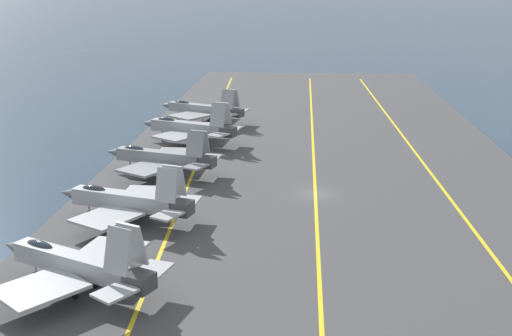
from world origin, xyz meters
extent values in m
plane|color=#23384C|center=(0.00, 0.00, 0.00)|extent=(2000.00, 2000.00, 0.00)
cube|color=#424244|center=(0.00, 0.00, 0.20)|extent=(202.76, 54.44, 0.40)
cube|color=yellow|center=(0.00, -14.97, 0.40)|extent=(182.43, 5.37, 0.01)
cube|color=yellow|center=(0.00, 0.00, 0.40)|extent=(182.49, 0.36, 0.01)
cube|color=yellow|center=(0.00, 14.97, 0.40)|extent=(182.26, 9.89, 0.01)
cube|color=#9EA3A8|center=(-25.29, 19.23, 2.72)|extent=(6.19, 10.85, 1.54)
cone|color=#5B5E60|center=(-22.50, 25.15, 2.72)|extent=(2.23, 2.55, 1.47)
cube|color=#38383A|center=(-28.14, 13.16, 2.72)|extent=(2.38, 2.41, 1.31)
ellipsoid|color=#232D38|center=(-23.83, 22.33, 3.45)|extent=(1.93, 2.84, 0.85)
cube|color=#9EA3A8|center=(-28.75, 20.43, 2.22)|extent=(7.53, 7.40, 0.28)
cube|color=#9EA3A8|center=(-22.15, 17.33, 2.22)|extent=(6.58, 5.89, 0.28)
cube|color=#9EA3A8|center=(-28.35, 14.61, 5.19)|extent=(1.83, 2.36, 3.35)
cube|color=#9EA3A8|center=(-26.89, 13.92, 5.19)|extent=(1.83, 2.36, 3.35)
cube|color=#9EA3A8|center=(-29.91, 14.50, 2.72)|extent=(3.52, 3.36, 0.20)
cube|color=#9EA3A8|center=(-25.98, 12.65, 2.72)|extent=(3.26, 2.79, 0.20)
cylinder|color=#B2B2B7|center=(-23.51, 23.02, 1.17)|extent=(0.16, 0.16, 1.55)
cylinder|color=black|center=(-23.51, 23.02, 0.70)|extent=(0.45, 0.64, 0.60)
cylinder|color=#B2B2B7|center=(-26.75, 18.65, 1.17)|extent=(0.16, 0.16, 1.55)
cylinder|color=black|center=(-26.75, 18.65, 0.70)|extent=(0.45, 0.64, 0.60)
cylinder|color=#B2B2B7|center=(-24.80, 17.73, 1.17)|extent=(0.16, 0.16, 1.55)
cylinder|color=black|center=(-24.80, 17.73, 0.70)|extent=(0.45, 0.64, 0.60)
cube|color=#9EA3A8|center=(-10.16, 19.40, 2.62)|extent=(4.64, 11.14, 1.63)
cone|color=#5B5E60|center=(-8.38, 25.61, 2.62)|extent=(2.07, 2.45, 1.55)
cube|color=#38383A|center=(-11.99, 13.04, 2.62)|extent=(2.30, 2.25, 1.38)
ellipsoid|color=#232D38|center=(-9.23, 22.65, 3.40)|extent=(1.61, 2.85, 0.90)
cube|color=#9EA3A8|center=(-13.74, 20.03, 2.09)|extent=(7.25, 6.96, 0.28)
cube|color=#9EA3A8|center=(-6.79, 18.04, 2.09)|extent=(5.76, 5.00, 0.28)
cube|color=#9EA3A8|center=(-12.48, 14.43, 5.07)|extent=(1.53, 2.29, 3.22)
cube|color=#9EA3A8|center=(-10.83, 13.96, 5.07)|extent=(1.53, 2.29, 3.22)
cube|color=#9EA3A8|center=(-13.99, 14.09, 2.62)|extent=(3.44, 3.12, 0.20)
cube|color=#9EA3A8|center=(-9.73, 12.86, 2.62)|extent=(3.01, 2.39, 0.20)
cylinder|color=#B2B2B7|center=(-9.02, 23.37, 1.10)|extent=(0.16, 0.16, 1.41)
cylinder|color=black|center=(-9.02, 23.37, 0.70)|extent=(0.38, 0.64, 0.60)
cylinder|color=#B2B2B7|center=(-11.57, 18.63, 1.10)|extent=(0.16, 0.16, 1.41)
cylinder|color=black|center=(-11.57, 18.63, 0.70)|extent=(0.38, 0.64, 0.60)
cylinder|color=#B2B2B7|center=(-9.38, 18.00, 1.10)|extent=(0.16, 0.16, 1.41)
cylinder|color=black|center=(-9.38, 18.00, 0.70)|extent=(0.38, 0.64, 0.60)
cube|color=gray|center=(5.99, 19.40, 2.75)|extent=(4.59, 11.18, 1.51)
cone|color=#5B5E60|center=(7.82, 25.65, 2.75)|extent=(1.97, 2.44, 1.43)
cube|color=#38383A|center=(4.12, 13.00, 2.75)|extent=(2.17, 2.23, 1.28)
ellipsoid|color=#232D38|center=(6.95, 22.67, 3.47)|extent=(1.56, 2.85, 0.83)
cube|color=gray|center=(2.42, 20.05, 2.26)|extent=(7.37, 7.07, 0.28)
cube|color=gray|center=(9.35, 18.03, 2.26)|extent=(5.90, 5.07, 0.28)
cube|color=gray|center=(3.70, 14.39, 4.99)|extent=(1.47, 2.29, 2.93)
cube|color=gray|center=(5.22, 13.95, 4.99)|extent=(1.47, 2.29, 2.93)
cube|color=gray|center=(2.18, 14.05, 2.75)|extent=(3.45, 3.14, 0.20)
cube|color=gray|center=(6.32, 12.84, 2.75)|extent=(3.02, 2.41, 0.20)
cylinder|color=#B2B2B7|center=(7.16, 23.40, 1.20)|extent=(0.16, 0.16, 1.60)
cylinder|color=black|center=(7.16, 23.40, 0.70)|extent=(0.38, 0.64, 0.60)
cylinder|color=#B2B2B7|center=(4.66, 18.61, 1.20)|extent=(0.16, 0.16, 1.60)
cylinder|color=black|center=(4.66, 18.61, 0.70)|extent=(0.38, 0.64, 0.60)
cylinder|color=#B2B2B7|center=(6.69, 18.01, 1.20)|extent=(0.16, 0.16, 1.60)
cylinder|color=black|center=(6.69, 18.01, 0.70)|extent=(0.38, 0.64, 0.60)
cube|color=#93999E|center=(22.15, 18.73, 2.92)|extent=(5.68, 11.53, 1.65)
cone|color=#5B5E60|center=(24.56, 25.09, 2.92)|extent=(2.25, 2.62, 1.57)
cube|color=#38383A|center=(19.69, 12.22, 2.92)|extent=(2.45, 2.45, 1.40)
ellipsoid|color=#232D38|center=(23.41, 22.06, 3.70)|extent=(1.85, 2.98, 0.91)
cube|color=#93999E|center=(18.74, 19.60, 2.38)|extent=(7.28, 7.20, 0.28)
cube|color=#93999E|center=(25.29, 17.12, 2.38)|extent=(5.90, 5.65, 0.28)
cube|color=#93999E|center=(19.33, 13.71, 5.40)|extent=(1.71, 2.42, 3.26)
cube|color=#93999E|center=(20.95, 13.10, 5.40)|extent=(1.71, 2.42, 3.26)
cube|color=#93999E|center=(17.78, 13.45, 2.92)|extent=(3.54, 3.33, 0.20)
cube|color=#93999E|center=(21.94, 11.88, 2.92)|extent=(3.16, 2.69, 0.20)
cylinder|color=#B2B2B7|center=(23.69, 22.80, 1.25)|extent=(0.16, 0.16, 1.70)
cylinder|color=black|center=(23.69, 22.80, 0.70)|extent=(0.42, 0.64, 0.60)
cylinder|color=#B2B2B7|center=(20.65, 18.03, 1.25)|extent=(0.16, 0.16, 1.70)
cylinder|color=black|center=(20.65, 18.03, 0.70)|extent=(0.42, 0.64, 0.60)
cylinder|color=#B2B2B7|center=(22.81, 17.21, 1.25)|extent=(0.16, 0.16, 1.70)
cylinder|color=black|center=(22.81, 17.21, 0.70)|extent=(0.42, 0.64, 0.60)
cube|color=gray|center=(37.19, 19.15, 2.81)|extent=(6.40, 11.77, 1.50)
cone|color=#5B5E60|center=(40.11, 25.63, 2.81)|extent=(2.25, 2.70, 1.43)
cube|color=#38383A|center=(34.20, 12.52, 2.81)|extent=(2.39, 2.52, 1.28)
ellipsoid|color=#232D38|center=(38.72, 22.54, 3.52)|extent=(1.98, 3.05, 0.83)
cube|color=gray|center=(33.76, 20.24, 2.32)|extent=(7.70, 7.65, 0.28)
cube|color=gray|center=(40.28, 17.31, 2.32)|extent=(6.49, 6.21, 0.28)
cube|color=gray|center=(34.03, 14.05, 5.08)|extent=(1.80, 2.49, 3.00)
cube|color=gray|center=(35.47, 13.40, 5.08)|extent=(1.80, 2.49, 3.00)
cube|color=gray|center=(32.45, 13.86, 2.81)|extent=(3.62, 3.49, 0.20)
cube|color=gray|center=(36.37, 12.09, 2.81)|extent=(3.28, 2.93, 0.20)
cylinder|color=#B2B2B7|center=(39.06, 23.30, 1.23)|extent=(0.16, 0.16, 1.66)
cylinder|color=black|center=(39.06, 23.30, 0.70)|extent=(0.45, 0.64, 0.60)
cylinder|color=#B2B2B7|center=(35.72, 18.45, 1.23)|extent=(0.16, 0.16, 1.66)
cylinder|color=black|center=(35.72, 18.45, 0.70)|extent=(0.45, 0.64, 0.60)
cylinder|color=#B2B2B7|center=(37.64, 17.59, 1.23)|extent=(0.16, 0.16, 1.66)
cylinder|color=black|center=(37.64, 17.59, 0.70)|extent=(0.45, 0.64, 0.60)
camera|label=1|loc=(-69.74, 1.64, 23.63)|focal=45.00mm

